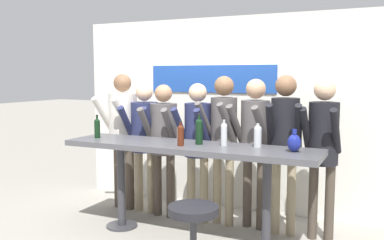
{
  "coord_description": "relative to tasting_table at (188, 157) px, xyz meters",
  "views": [
    {
      "loc": [
        1.94,
        -4.03,
        1.77
      ],
      "look_at": [
        0.0,
        0.1,
        1.28
      ],
      "focal_mm": 40.0,
      "sensor_mm": 36.0,
      "label": 1
    }
  ],
  "objects": [
    {
      "name": "back_wall",
      "position": [
        -0.0,
        1.3,
        0.37
      ],
      "size": [
        4.37,
        0.12,
        2.52
      ],
      "color": "silver",
      "rests_on": "ground_plane"
    },
    {
      "name": "tasting_table",
      "position": [
        0.0,
        0.0,
        0.0
      ],
      "size": [
        2.77,
        0.65,
        1.03
      ],
      "color": "#4C4C51",
      "rests_on": "ground_plane"
    },
    {
      "name": "decorative_vase",
      "position": [
        1.11,
        0.04,
        0.23
      ],
      "size": [
        0.13,
        0.13,
        0.22
      ],
      "color": "navy",
      "rests_on": "tasting_table"
    },
    {
      "name": "person_center_right",
      "position": [
        0.18,
        0.57,
        0.21
      ],
      "size": [
        0.43,
        0.56,
        1.75
      ],
      "rotation": [
        0.0,
        0.0,
        -0.19
      ],
      "color": "gray",
      "rests_on": "ground_plane"
    },
    {
      "name": "person_rightmost",
      "position": [
        1.3,
        0.57,
        0.19
      ],
      "size": [
        0.39,
        0.52,
        1.73
      ],
      "rotation": [
        0.0,
        0.0,
        -0.05
      ],
      "color": "#473D33",
      "rests_on": "ground_plane"
    },
    {
      "name": "wine_bottle_3",
      "position": [
        0.11,
        0.05,
        0.29
      ],
      "size": [
        0.08,
        0.08,
        0.33
      ],
      "color": "black",
      "rests_on": "tasting_table"
    },
    {
      "name": "wine_bottle_4",
      "position": [
        -1.16,
        -0.03,
        0.26
      ],
      "size": [
        0.07,
        0.07,
        0.27
      ],
      "color": "black",
      "rests_on": "tasting_table"
    },
    {
      "name": "wine_bottle_2",
      "position": [
        0.38,
        0.07,
        0.27
      ],
      "size": [
        0.07,
        0.07,
        0.29
      ],
      "color": "#B7BCC1",
      "rests_on": "tasting_table"
    },
    {
      "name": "ground_plane",
      "position": [
        -0.0,
        0.0,
        -0.9
      ],
      "size": [
        40.0,
        40.0,
        0.0
      ],
      "primitive_type": "plane",
      "color": "gray"
    },
    {
      "name": "wine_bottle_1",
      "position": [
        -0.03,
        -0.12,
        0.26
      ],
      "size": [
        0.07,
        0.07,
        0.26
      ],
      "color": "#4C1E0F",
      "rests_on": "tasting_table"
    },
    {
      "name": "person_right",
      "position": [
        0.54,
        0.62,
        0.18
      ],
      "size": [
        0.45,
        0.57,
        1.72
      ],
      "rotation": [
        0.0,
        0.0,
        -0.19
      ],
      "color": "#473D33",
      "rests_on": "ground_plane"
    },
    {
      "name": "person_far_right",
      "position": [
        0.9,
        0.54,
        0.22
      ],
      "size": [
        0.42,
        0.56,
        1.77
      ],
      "rotation": [
        0.0,
        0.0,
        0.17
      ],
      "color": "gray",
      "rests_on": "ground_plane"
    },
    {
      "name": "person_center",
      "position": [
        -0.14,
        0.54,
        0.15
      ],
      "size": [
        0.39,
        0.51,
        1.67
      ],
      "rotation": [
        0.0,
        0.0,
        -0.05
      ],
      "color": "gray",
      "rests_on": "ground_plane"
    },
    {
      "name": "bar_stool",
      "position": [
        0.44,
        -0.81,
        -0.46
      ],
      "size": [
        0.46,
        0.46,
        0.65
      ],
      "color": "#333338",
      "rests_on": "ground_plane"
    },
    {
      "name": "person_center_left",
      "position": [
        -0.6,
        0.54,
        0.13
      ],
      "size": [
        0.41,
        0.52,
        1.65
      ],
      "rotation": [
        0.0,
        0.0,
        0.04
      ],
      "color": "#473D33",
      "rests_on": "ground_plane"
    },
    {
      "name": "person_far_left",
      "position": [
        -1.25,
        0.61,
        0.21
      ],
      "size": [
        0.5,
        0.61,
        1.78
      ],
      "rotation": [
        0.0,
        0.0,
        -0.17
      ],
      "color": "#473D33",
      "rests_on": "ground_plane"
    },
    {
      "name": "wine_bottle_0",
      "position": [
        0.72,
        0.15,
        0.26
      ],
      "size": [
        0.08,
        0.08,
        0.26
      ],
      "color": "#B7BCC1",
      "rests_on": "tasting_table"
    },
    {
      "name": "person_left",
      "position": [
        -0.9,
        0.59,
        0.13
      ],
      "size": [
        0.42,
        0.52,
        1.65
      ],
      "rotation": [
        0.0,
        0.0,
        0.03
      ],
      "color": "gray",
      "rests_on": "ground_plane"
    }
  ]
}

